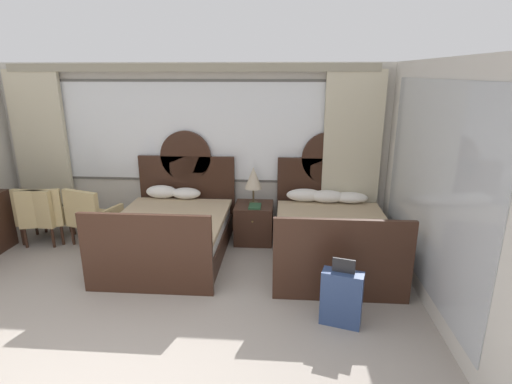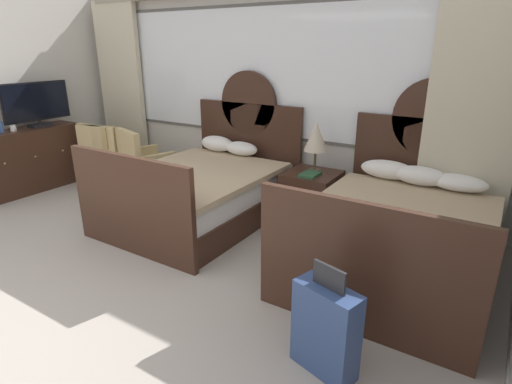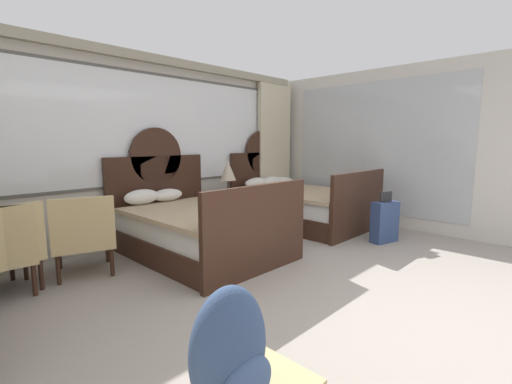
{
  "view_description": "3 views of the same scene",
  "coord_description": "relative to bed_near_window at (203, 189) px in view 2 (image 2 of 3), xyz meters",
  "views": [
    {
      "loc": [
        1.48,
        -2.47,
        2.55
      ],
      "look_at": [
        1.09,
        2.8,
        0.97
      ],
      "focal_mm": 28.11,
      "sensor_mm": 36.0,
      "label": 1
    },
    {
      "loc": [
        2.84,
        -0.75,
        1.96
      ],
      "look_at": [
        1.0,
        2.18,
        0.72
      ],
      "focal_mm": 28.65,
      "sensor_mm": 36.0,
      "label": 2
    },
    {
      "loc": [
        -2.84,
        -0.88,
        1.47
      ],
      "look_at": [
        0.42,
        2.24,
        0.82
      ],
      "focal_mm": 24.74,
      "sensor_mm": 36.0,
      "label": 3
    }
  ],
  "objects": [
    {
      "name": "wall_back_window",
      "position": [
        0.12,
        1.06,
        1.07
      ],
      "size": [
        6.19,
        0.22,
        2.7
      ],
      "color": "beige",
      "rests_on": "ground_plane"
    },
    {
      "name": "bed_near_window",
      "position": [
        0.0,
        0.0,
        0.0
      ],
      "size": [
        1.57,
        2.12,
        1.67
      ],
      "color": "#382116",
      "rests_on": "ground_plane"
    },
    {
      "name": "bed_near_mirror",
      "position": [
        2.27,
        0.01,
        0.01
      ],
      "size": [
        1.57,
        2.12,
        1.67
      ],
      "color": "#382116",
      "rests_on": "ground_plane"
    },
    {
      "name": "nightstand_between_beds",
      "position": [
        1.14,
        0.58,
        -0.06
      ],
      "size": [
        0.58,
        0.6,
        0.6
      ],
      "color": "#382116",
      "rests_on": "ground_plane"
    },
    {
      "name": "table_lamp_on_nightstand",
      "position": [
        1.12,
        0.67,
        0.64
      ],
      "size": [
        0.27,
        0.27,
        0.57
      ],
      "color": "brown",
      "rests_on": "nightstand_between_beds"
    },
    {
      "name": "book_on_nightstand",
      "position": [
        1.16,
        0.47,
        0.25
      ],
      "size": [
        0.18,
        0.26,
        0.03
      ],
      "color": "#285133",
      "rests_on": "nightstand_between_beds"
    },
    {
      "name": "dresser_minibar",
      "position": [
        -2.74,
        -0.54,
        0.08
      ],
      "size": [
        0.49,
        1.5,
        0.88
      ],
      "color": "#382116",
      "rests_on": "ground_plane"
    },
    {
      "name": "tv_flatscreen",
      "position": [
        -2.72,
        -0.27,
        0.84
      ],
      "size": [
        0.2,
        0.96,
        0.62
      ],
      "color": "black",
      "rests_on": "dresser_minibar"
    },
    {
      "name": "bottle_spirit_blue",
      "position": [
        -2.73,
        -0.8,
        0.6
      ],
      "size": [
        0.05,
        0.05,
        0.2
      ],
      "color": "#385B99",
      "rests_on": "dresser_minibar"
    },
    {
      "name": "cup_on_dresser",
      "position": [
        -2.7,
        -0.66,
        0.56
      ],
      "size": [
        0.11,
        0.08,
        0.08
      ],
      "color": "white",
      "rests_on": "dresser_minibar"
    },
    {
      "name": "armchair_by_window_left",
      "position": [
        -1.33,
        0.3,
        0.11
      ],
      "size": [
        0.78,
        0.78,
        0.89
      ],
      "color": "tan",
      "rests_on": "ground_plane"
    },
    {
      "name": "armchair_by_window_centre",
      "position": [
        -2.08,
        0.3,
        0.11
      ],
      "size": [
        0.76,
        0.76,
        0.89
      ],
      "color": "tan",
      "rests_on": "ground_plane"
    },
    {
      "name": "armchair_by_window_right",
      "position": [
        -2.11,
        0.3,
        0.11
      ],
      "size": [
        0.67,
        0.67,
        0.89
      ],
      "color": "tan",
      "rests_on": "ground_plane"
    },
    {
      "name": "suitcase_on_floor",
      "position": [
        2.22,
        -1.53,
        -0.05
      ],
      "size": [
        0.45,
        0.29,
        0.75
      ],
      "color": "navy",
      "rests_on": "ground_plane"
    }
  ]
}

